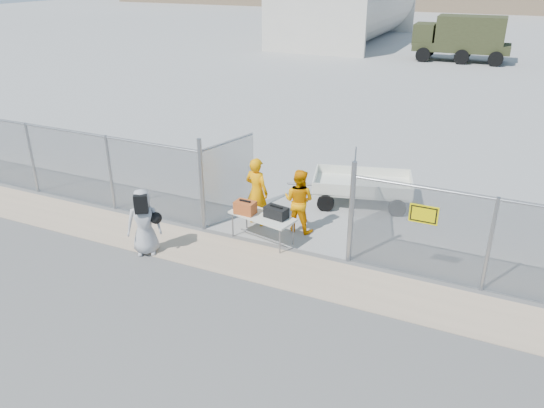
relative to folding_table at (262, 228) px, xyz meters
The scene contains 12 objects.
ground 2.10m from the folding_table, 81.96° to the right, with size 160.00×160.00×0.00m, color #4C4C4C.
tarmac_inside 39.96m from the folding_table, 89.59° to the left, with size 160.00×80.00×0.01m, color #989895.
dirt_strip 1.14m from the folding_table, 74.56° to the right, with size 44.00×1.60×0.01m, color tan.
chain_link_fence 0.80m from the folding_table, ahead, with size 40.00×0.20×2.20m, color gray, non-canonical shape.
folding_table is the anchor object (origin of this frame).
orange_bag 0.68m from the folding_table, behind, with size 0.51×0.34×0.32m, color #C15523.
black_duffel 0.62m from the folding_table, ahead, with size 0.57×0.33×0.28m, color black.
security_worker_left 1.15m from the folding_table, 124.26° to the left, with size 0.69×0.45×1.88m, color #FF9B00.
security_worker_right 1.22m from the folding_table, 56.76° to the left, with size 0.83×0.65×1.71m, color #FF9B00.
visitor 2.92m from the folding_table, 142.97° to the right, with size 0.82×0.53×1.67m, color #A2A2A4.
utility_trailer 3.76m from the folding_table, 64.47° to the left, with size 3.67×1.89×0.89m, color silver, non-canonical shape.
military_truck 30.53m from the folding_table, 87.90° to the left, with size 6.60×2.44×3.15m, color #30341A, non-canonical shape.
Camera 1 is at (4.94, -8.70, 6.46)m, focal length 35.00 mm.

